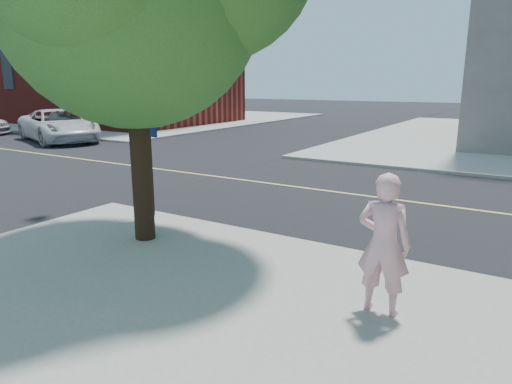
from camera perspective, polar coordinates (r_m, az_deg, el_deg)
The scene contains 9 objects.
ground at distance 11.54m, azimuth -14.04°, elevation -2.53°, with size 140.00×140.00×0.00m, color black.
road_ew at distance 14.92m, azimuth -1.69°, elevation 1.49°, with size 140.00×9.00×0.01m, color black.
road_ns at distance 15.86m, azimuth -28.15°, elevation 0.60°, with size 9.00×140.00×0.01m, color black.
sidewalk_nw at distance 42.71m, azimuth -15.31°, elevation 8.90°, with size 26.00×25.00×0.12m, color #98998E.
church at distance 38.24m, azimuth -16.75°, elevation 19.04°, with size 15.20×12.00×14.40m.
office_block at distance 50.19m, azimuth -23.07°, elevation 19.33°, with size 12.00×14.08×18.00m.
man_on_phone at distance 6.19m, azimuth 15.56°, elevation -6.25°, with size 0.69×0.45×1.89m, color #E7ABBA.
signal_pole at distance 11.95m, azimuth -20.82°, elevation 14.63°, with size 3.69×0.42×4.16m.
car_a at distance 26.89m, azimuth -23.30°, elevation 7.58°, with size 2.84×6.15×1.71m, color silver.
Camera 1 is at (8.01, -7.70, 3.10)m, focal length 32.25 mm.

